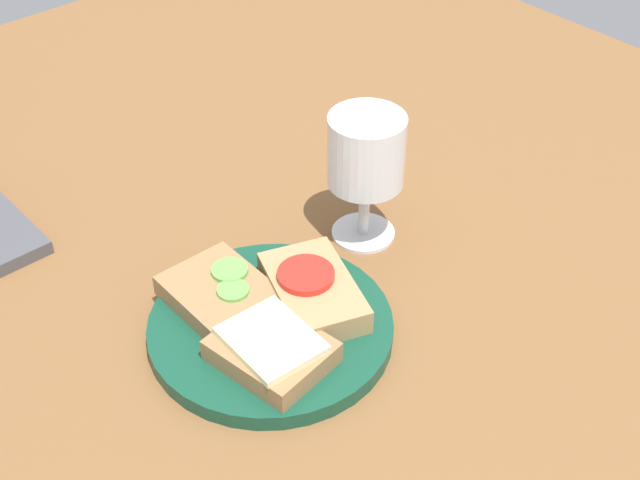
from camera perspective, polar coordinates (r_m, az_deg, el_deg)
The scene contains 6 objects.
wooden_table at distance 82.80cm, azimuth -3.63°, elevation -4.92°, with size 140.00×140.00×3.00cm, color brown.
plate at distance 78.47cm, azimuth -3.18°, elevation -5.65°, with size 21.50×21.50×1.54cm, color #144733.
sandwich_with_cucumber at distance 78.99cm, azimuth -6.10°, elevation -3.66°, with size 7.90×11.17×2.42cm.
sandwich_with_cheese at distance 73.84cm, azimuth -3.12°, elevation -6.98°, with size 8.72×10.12×2.69cm.
sandwich_with_tomato at distance 78.79cm, azimuth -0.47°, elevation -3.25°, with size 10.25×12.73×3.02cm.
wine_glass at distance 83.99cm, azimuth 2.96°, elevation 5.32°, with size 7.39×7.39×13.58cm.
Camera 1 is at (-35.43, -47.99, 58.92)cm, focal length 50.00 mm.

